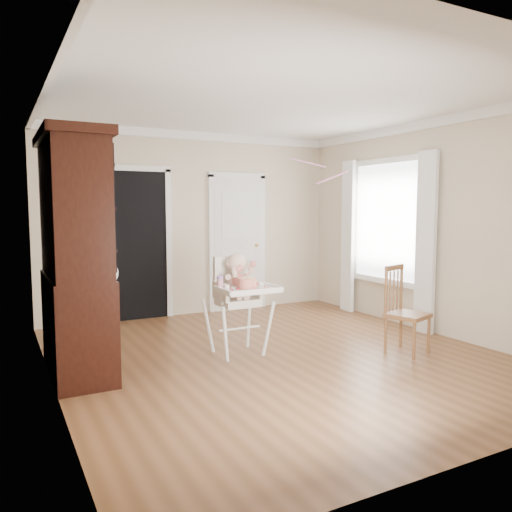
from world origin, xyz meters
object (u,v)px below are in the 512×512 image
cake (247,284)px  dining_chair (405,312)px  high_chair (238,293)px  sippy_cup (220,282)px  china_cabinet (76,255)px

cake → dining_chair: dining_chair is taller
high_chair → sippy_cup: (-0.26, -0.10, 0.16)m
cake → high_chair: bearing=87.7°
cake → china_cabinet: china_cabinet is taller
china_cabinet → high_chair: bearing=-5.4°
china_cabinet → dining_chair: size_ratio=2.38×
cake → china_cabinet: (-1.62, 0.41, 0.33)m
sippy_cup → dining_chair: 2.06m
high_chair → dining_chair: size_ratio=1.13×
high_chair → dining_chair: (1.65, -0.80, -0.22)m
china_cabinet → dining_chair: china_cabinet is taller
china_cabinet → dining_chair: (3.28, -0.96, -0.70)m
cake → dining_chair: 1.79m
high_chair → dining_chair: high_chair is taller
dining_chair → china_cabinet: bearing=146.2°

